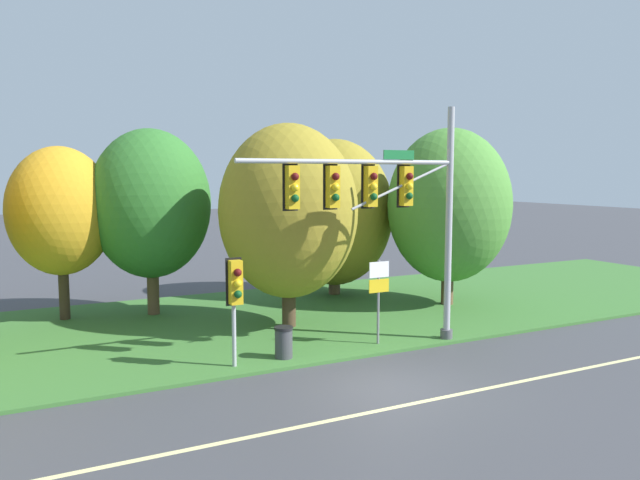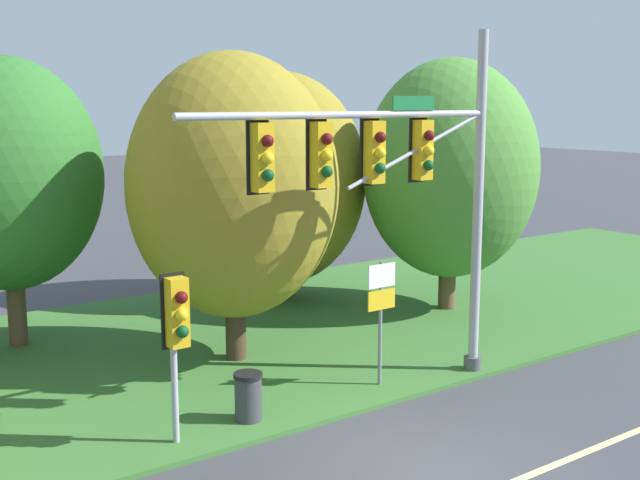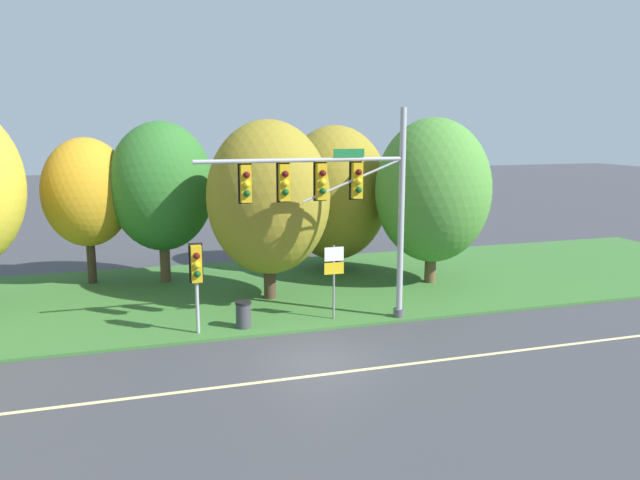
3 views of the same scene
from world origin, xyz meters
name	(u,v)px [view 2 (image 2 of 3)]	position (x,y,z in m)	size (l,w,h in m)	color
ground_plane	(433,466)	(0.00, 0.00, 0.00)	(160.00, 160.00, 0.00)	#3D3D42
grass_verge	(203,345)	(0.00, 8.25, 0.05)	(48.00, 11.50, 0.10)	#386B2D
traffic_signal_mast	(396,174)	(1.63, 2.89, 4.67)	(7.45, 0.49, 7.51)	#9EA0A5
pedestrian_signal_near_kerb	(177,323)	(-3.19, 3.08, 2.34)	(0.46, 0.55, 3.10)	#9EA0A5
route_sign_post	(381,304)	(1.68, 3.37, 1.88)	(0.73, 0.08, 2.70)	slate
tree_behind_signpost	(8,175)	(-3.77, 10.93, 4.35)	(4.53, 4.53, 7.10)	brown
tree_mid_verge	(233,187)	(0.09, 6.76, 4.19)	(4.87, 4.87, 7.14)	#423021
tree_tall_centre	(281,179)	(4.37, 11.27, 3.77)	(5.18, 5.18, 6.92)	brown
tree_right_far	(450,169)	(7.51, 7.21, 4.20)	(5.03, 5.03, 7.25)	brown
trash_bin	(248,396)	(-1.62, 3.36, 0.57)	(0.56, 0.56, 0.93)	#38383D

